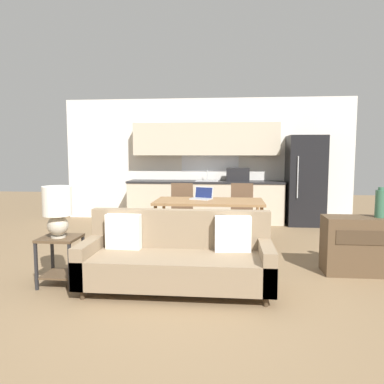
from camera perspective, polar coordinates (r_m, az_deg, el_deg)
The scene contains 13 objects.
ground_plane at distance 4.08m, azimuth -1.85°, elevation -15.67°, with size 20.00×20.00×0.00m, color #7F6647.
wall_back at distance 8.40m, azimuth 2.21°, elevation 4.97°, with size 6.40×0.07×2.70m.
kitchen_counter at distance 8.13m, azimuth 2.15°, elevation 1.32°, with size 3.35×0.65×2.15m.
refrigerator at distance 8.15m, azimuth 16.87°, elevation 1.69°, with size 0.75×0.76×1.86m.
dining_table at distance 5.92m, azimuth 2.63°, elevation -1.86°, with size 1.70×0.87×0.76m.
couch at distance 4.22m, azimuth -2.25°, elevation -10.16°, with size 2.07×0.80×0.85m.
side_table at distance 4.56m, azimuth -19.41°, elevation -8.74°, with size 0.42×0.42×0.56m.
table_lamp at distance 4.44m, azimuth -19.85°, elevation -2.31°, with size 0.32×0.32×0.58m.
credenza at distance 5.15m, azimuth 24.35°, elevation -7.42°, with size 0.91×0.42×0.71m.
vase at distance 5.12m, azimuth 26.76°, elevation -1.56°, with size 0.12×0.12×0.37m.
dining_chair_far_left at distance 6.74m, azimuth -1.66°, elevation -2.47°, with size 0.43×0.43×0.96m.
dining_chair_far_right at distance 6.75m, azimuth 7.61°, elevation -2.50°, with size 0.43×0.43×0.96m.
laptop at distance 6.06m, azimuth 1.58°, elevation -0.63°, with size 0.39×0.35×0.20m.
Camera 1 is at (0.49, -3.76, 1.51)m, focal length 35.00 mm.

